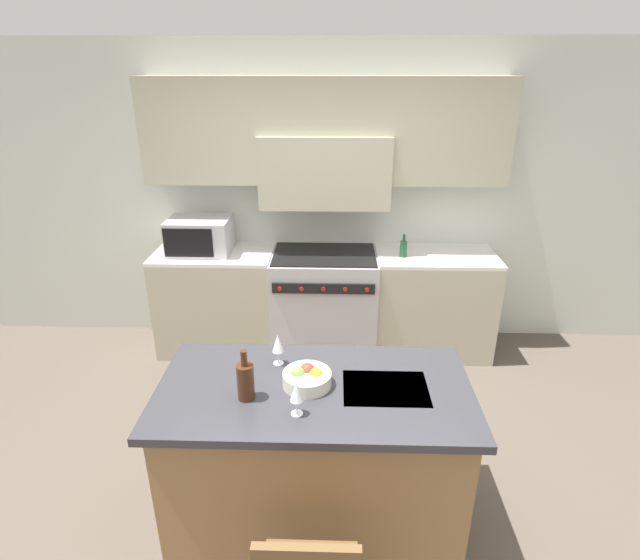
{
  "coord_description": "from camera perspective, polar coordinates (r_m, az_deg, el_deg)",
  "views": [
    {
      "loc": [
        0.09,
        -2.34,
        2.46
      ],
      "look_at": [
        -0.0,
        0.66,
        1.18
      ],
      "focal_mm": 28.0,
      "sensor_mm": 36.0,
      "label": 1
    }
  ],
  "objects": [
    {
      "name": "fruit_bowl",
      "position": [
        2.65,
        -1.51,
        -11.09
      ],
      "size": [
        0.26,
        0.26,
        0.11
      ],
      "color": "silver",
      "rests_on": "kitchen_island"
    },
    {
      "name": "kitchen_island",
      "position": [
        2.95,
        -0.59,
        -19.43
      ],
      "size": [
        1.65,
        0.85,
        0.93
      ],
      "color": "olive",
      "rests_on": "ground_plane"
    },
    {
      "name": "wine_bottle",
      "position": [
        2.55,
        -8.51,
        -11.29
      ],
      "size": [
        0.09,
        0.09,
        0.27
      ],
      "color": "#422314",
      "rests_on": "kitchen_island"
    },
    {
      "name": "range_stove",
      "position": [
        4.58,
        0.48,
        -2.57
      ],
      "size": [
        0.93,
        0.7,
        0.95
      ],
      "color": "#B7B7BC",
      "rests_on": "ground_plane"
    },
    {
      "name": "back_cabinetry",
      "position": [
        4.49,
        0.61,
        11.78
      ],
      "size": [
        10.0,
        0.46,
        2.7
      ],
      "color": "silver",
      "rests_on": "ground_plane"
    },
    {
      "name": "wine_glass_far",
      "position": [
        2.78,
        -4.84,
        -7.32
      ],
      "size": [
        0.06,
        0.06,
        0.19
      ],
      "color": "white",
      "rests_on": "kitchen_island"
    },
    {
      "name": "oil_bottle_on_counter",
      "position": [
        4.37,
        9.52,
        3.59
      ],
      "size": [
        0.06,
        0.06,
        0.2
      ],
      "color": "#194723",
      "rests_on": "back_counter"
    },
    {
      "name": "back_counter",
      "position": [
        4.6,
        0.48,
        -2.46
      ],
      "size": [
        3.03,
        0.62,
        0.95
      ],
      "color": "#B2AD93",
      "rests_on": "ground_plane"
    },
    {
      "name": "microwave",
      "position": [
        4.52,
        -13.59,
        4.95
      ],
      "size": [
        0.54,
        0.41,
        0.3
      ],
      "color": "#B7B7BC",
      "rests_on": "back_counter"
    },
    {
      "name": "ground_plane",
      "position": [
        3.4,
        -0.3,
        -23.29
      ],
      "size": [
        10.0,
        10.0,
        0.0
      ],
      "primitive_type": "plane",
      "color": "brown"
    },
    {
      "name": "wine_glass_near",
      "position": [
        2.41,
        -2.7,
        -12.7
      ],
      "size": [
        0.06,
        0.06,
        0.19
      ],
      "color": "white",
      "rests_on": "kitchen_island"
    }
  ]
}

